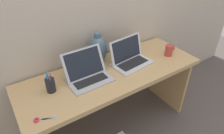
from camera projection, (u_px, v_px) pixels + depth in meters
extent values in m
plane|color=#564C47|center=(112.00, 127.00, 2.10)|extent=(6.00, 6.00, 0.00)
cube|color=#BCAD99|center=(90.00, 3.00, 1.66)|extent=(4.40, 0.04, 2.40)
cube|color=tan|center=(112.00, 74.00, 1.72)|extent=(1.58, 0.57, 0.04)
cube|color=tan|center=(168.00, 78.00, 2.26)|extent=(0.03, 0.48, 0.66)
cube|color=#B2B2B7|center=(89.00, 80.00, 1.61)|extent=(0.34, 0.25, 0.01)
cube|color=black|center=(89.00, 79.00, 1.60)|extent=(0.27, 0.15, 0.00)
cube|color=#B2B2B7|center=(84.00, 63.00, 1.59)|extent=(0.34, 0.11, 0.22)
cube|color=black|center=(84.00, 63.00, 1.59)|extent=(0.30, 0.10, 0.19)
cube|color=silver|center=(132.00, 63.00, 1.81)|extent=(0.37, 0.26, 0.01)
cube|color=black|center=(132.00, 63.00, 1.80)|extent=(0.29, 0.16, 0.00)
cube|color=silver|center=(126.00, 49.00, 1.80)|extent=(0.35, 0.10, 0.21)
cube|color=black|center=(126.00, 49.00, 1.80)|extent=(0.31, 0.09, 0.19)
ellipsoid|color=slate|center=(98.00, 49.00, 1.80)|extent=(0.16, 0.16, 0.24)
cylinder|color=slate|center=(98.00, 35.00, 1.73)|extent=(0.06, 0.06, 0.04)
cylinder|color=#B23D33|center=(169.00, 50.00, 1.91)|extent=(0.07, 0.07, 0.10)
torus|color=#B23D33|center=(172.00, 49.00, 1.93)|extent=(0.06, 0.01, 0.06)
cylinder|color=black|center=(51.00, 85.00, 1.48)|extent=(0.07, 0.07, 0.11)
cylinder|color=#338CBF|center=(48.00, 81.00, 1.45)|extent=(0.02, 0.03, 0.13)
cylinder|color=orange|center=(48.00, 80.00, 1.46)|extent=(0.02, 0.01, 0.14)
cylinder|color=#338CBF|center=(50.00, 80.00, 1.44)|extent=(0.03, 0.01, 0.14)
cylinder|color=#D83359|center=(51.00, 80.00, 1.46)|extent=(0.01, 0.03, 0.13)
cube|color=#B7B7BC|center=(50.00, 118.00, 1.28)|extent=(0.10, 0.04, 0.00)
cube|color=#B7B7BC|center=(49.00, 119.00, 1.28)|extent=(0.09, 0.06, 0.00)
torus|color=#D83359|center=(36.00, 121.00, 1.26)|extent=(0.03, 0.04, 0.01)
torus|color=#D83359|center=(36.00, 120.00, 1.27)|extent=(0.03, 0.03, 0.01)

